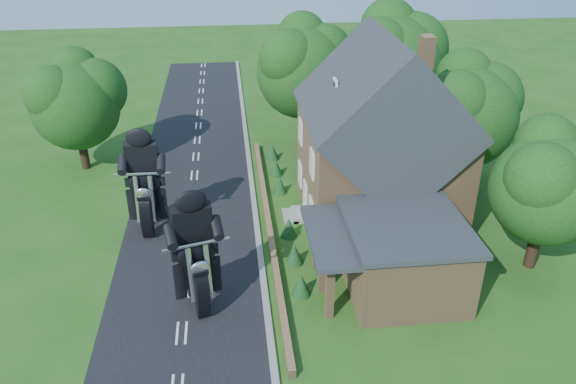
{
  "coord_description": "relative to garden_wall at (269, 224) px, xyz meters",
  "views": [
    {
      "loc": [
        2.42,
        -21.31,
        16.16
      ],
      "look_at": [
        5.23,
        3.78,
        2.8
      ],
      "focal_mm": 35.0,
      "sensor_mm": 36.0,
      "label": 1
    }
  ],
  "objects": [
    {
      "name": "shrub_d",
      "position": [
        1.0,
        4.0,
        0.35
      ],
      "size": [
        0.9,
        0.9,
        1.1
      ],
      "primitive_type": "cone",
      "color": "#133C1A",
      "rests_on": "ground"
    },
    {
      "name": "annex",
      "position": [
        5.57,
        -5.8,
        1.57
      ],
      "size": [
        7.05,
        5.94,
        3.44
      ],
      "color": "#9B734F",
      "rests_on": "ground"
    },
    {
      "name": "motorcycle_follow",
      "position": [
        -6.4,
        0.51,
        0.7
      ],
      "size": [
        0.55,
        1.94,
        1.8
      ],
      "primitive_type": null,
      "rotation": [
        0.0,
        0.0,
        3.11
      ],
      "color": "black",
      "rests_on": "ground"
    },
    {
      "name": "motorcycle_lead",
      "position": [
        -3.59,
        -6.3,
        0.69
      ],
      "size": [
        0.95,
        1.96,
        1.77
      ],
      "primitive_type": null,
      "rotation": [
        0.0,
        0.0,
        3.4
      ],
      "color": "black",
      "rests_on": "ground"
    },
    {
      "name": "tree_far_road",
      "position": [
        -11.16,
        9.11,
        4.64
      ],
      "size": [
        6.08,
        5.6,
        7.84
      ],
      "color": "black",
      "rests_on": "ground"
    },
    {
      "name": "shrub_b",
      "position": [
        1.0,
        -3.5,
        0.35
      ],
      "size": [
        0.9,
        0.9,
        1.1
      ],
      "primitive_type": "cone",
      "color": "#133C1A",
      "rests_on": "ground"
    },
    {
      "name": "shrub_a",
      "position": [
        1.0,
        -6.0,
        0.35
      ],
      "size": [
        0.9,
        0.9,
        1.1
      ],
      "primitive_type": "cone",
      "color": "#133C1A",
      "rests_on": "ground"
    },
    {
      "name": "tree_annex_side",
      "position": [
        12.83,
        -4.9,
        4.49
      ],
      "size": [
        5.64,
        5.2,
        7.48
      ],
      "color": "black",
      "rests_on": "ground"
    },
    {
      "name": "shrub_f",
      "position": [
        1.0,
        9.0,
        0.35
      ],
      "size": [
        0.9,
        0.9,
        1.1
      ],
      "primitive_type": "cone",
      "color": "#133C1A",
      "rests_on": "ground"
    },
    {
      "name": "tree_behind_left",
      "position": [
        3.86,
        12.13,
        5.53
      ],
      "size": [
        6.94,
        6.4,
        9.16
      ],
      "color": "black",
      "rests_on": "ground"
    },
    {
      "name": "tree_behind_house",
      "position": [
        9.88,
        11.14,
        6.03
      ],
      "size": [
        7.81,
        7.2,
        10.08
      ],
      "color": "black",
      "rests_on": "ground"
    },
    {
      "name": "road",
      "position": [
        -4.3,
        -5.0,
        -0.19
      ],
      "size": [
        7.0,
        80.0,
        0.02
      ],
      "primitive_type": "cube",
      "color": "black",
      "rests_on": "ground"
    },
    {
      "name": "house",
      "position": [
        6.19,
        1.0,
        4.14
      ],
      "size": [
        9.54,
        8.64,
        10.24
      ],
      "color": "#9B734F",
      "rests_on": "ground"
    },
    {
      "name": "shrub_e",
      "position": [
        1.0,
        6.5,
        0.35
      ],
      "size": [
        0.9,
        0.9,
        1.1
      ],
      "primitive_type": "cone",
      "color": "#133C1A",
      "rests_on": "ground"
    },
    {
      "name": "tree_house_right",
      "position": [
        12.35,
        3.62,
        4.99
      ],
      "size": [
        6.51,
        6.0,
        8.4
      ],
      "color": "black",
      "rests_on": "ground"
    },
    {
      "name": "garden_wall",
      "position": [
        0.0,
        0.0,
        0.0
      ],
      "size": [
        0.3,
        22.0,
        0.4
      ],
      "primitive_type": "cube",
      "color": "#9B734F",
      "rests_on": "ground"
    },
    {
      "name": "shrub_c",
      "position": [
        1.0,
        -1.0,
        0.35
      ],
      "size": [
        0.9,
        0.9,
        1.1
      ],
      "primitive_type": "cone",
      "color": "#133C1A",
      "rests_on": "ground"
    },
    {
      "name": "ground",
      "position": [
        -4.3,
        -5.0,
        -0.2
      ],
      "size": [
        120.0,
        120.0,
        0.0
      ],
      "primitive_type": "plane",
      "color": "#234F16",
      "rests_on": "ground"
    },
    {
      "name": "kerb",
      "position": [
        -0.65,
        -5.0,
        -0.14
      ],
      "size": [
        0.3,
        80.0,
        0.12
      ],
      "primitive_type": "cube",
      "color": "gray",
      "rests_on": "ground"
    }
  ]
}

